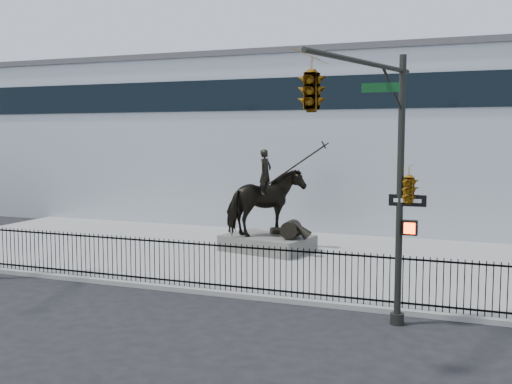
% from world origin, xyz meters
% --- Properties ---
extents(ground, '(120.00, 120.00, 0.00)m').
position_xyz_m(ground, '(0.00, 0.00, 0.00)').
color(ground, black).
rests_on(ground, ground).
extents(plaza, '(30.00, 12.00, 0.15)m').
position_xyz_m(plaza, '(0.00, 7.00, 0.07)').
color(plaza, gray).
rests_on(plaza, ground).
extents(building, '(44.00, 14.00, 9.00)m').
position_xyz_m(building, '(0.00, 20.00, 4.50)').
color(building, '#B5BBC5').
rests_on(building, ground).
extents(picket_fence, '(22.10, 0.10, 1.50)m').
position_xyz_m(picket_fence, '(0.00, 1.25, 0.90)').
color(picket_fence, black).
rests_on(picket_fence, plaza).
extents(statue_plinth, '(3.92, 3.11, 0.65)m').
position_xyz_m(statue_plinth, '(0.66, 7.72, 0.48)').
color(statue_plinth, '#53504B').
rests_on(statue_plinth, plaza).
extents(equestrian_statue, '(4.35, 3.20, 3.77)m').
position_xyz_m(equestrian_statue, '(0.73, 7.71, 2.16)').
color(equestrian_statue, black).
rests_on(equestrian_statue, statue_plinth).
extents(traffic_signal_right, '(2.17, 6.86, 7.00)m').
position_xyz_m(traffic_signal_right, '(6.47, -2.00, 4.85)').
color(traffic_signal_right, black).
rests_on(traffic_signal_right, ground).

